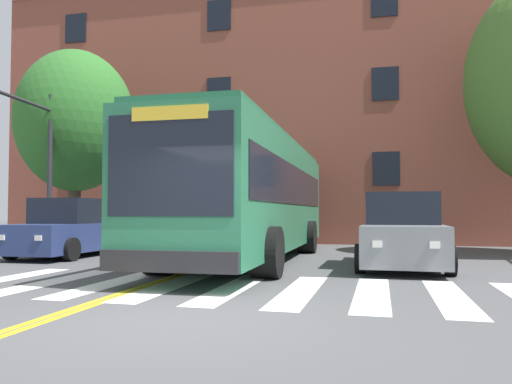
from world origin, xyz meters
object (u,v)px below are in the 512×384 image
(city_bus, at_px, (253,195))
(street_tree_curbside_small, at_px, (76,121))
(car_navy_near_lane, at_px, (71,230))
(car_grey_far_lane, at_px, (402,234))
(traffic_light_far_corner, at_px, (18,139))

(city_bus, xyz_separation_m, street_tree_curbside_small, (-7.88, 3.35, 3.04))
(car_navy_near_lane, distance_m, street_tree_curbside_small, 5.68)
(car_grey_far_lane, bearing_deg, car_navy_near_lane, 174.32)
(car_navy_near_lane, bearing_deg, city_bus, 0.22)
(car_navy_near_lane, height_order, traffic_light_far_corner, traffic_light_far_corner)
(car_grey_far_lane, height_order, street_tree_curbside_small, street_tree_curbside_small)
(car_navy_near_lane, bearing_deg, car_grey_far_lane, -5.68)
(street_tree_curbside_small, bearing_deg, city_bus, -23.03)
(car_navy_near_lane, relative_size, traffic_light_far_corner, 0.85)
(street_tree_curbside_small, bearing_deg, traffic_light_far_corner, -81.57)
(city_bus, relative_size, traffic_light_far_corner, 2.28)
(city_bus, bearing_deg, street_tree_curbside_small, 156.97)
(traffic_light_far_corner, height_order, street_tree_curbside_small, street_tree_curbside_small)
(car_grey_far_lane, bearing_deg, traffic_light_far_corner, 178.07)
(car_grey_far_lane, distance_m, street_tree_curbside_small, 13.30)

